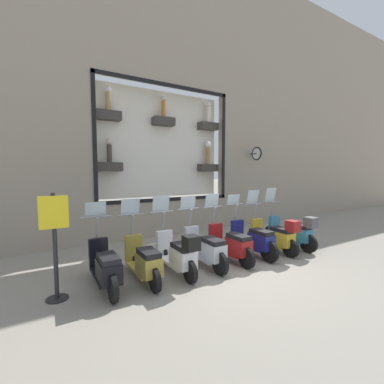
{
  "coord_description": "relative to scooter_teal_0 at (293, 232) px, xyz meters",
  "views": [
    {
      "loc": [
        -4.59,
        3.77,
        2.18
      ],
      "look_at": [
        1.66,
        0.07,
        1.62
      ],
      "focal_mm": 24.0,
      "sensor_mm": 36.0,
      "label": 1
    }
  ],
  "objects": [
    {
      "name": "ground_plane",
      "position": [
        -0.15,
        2.41,
        -0.48
      ],
      "size": [
        120.0,
        120.0,
        0.0
      ],
      "primitive_type": "plane",
      "color": "gray"
    },
    {
      "name": "scooter_navy_2",
      "position": [
        0.06,
        1.49,
        -0.04
      ],
      "size": [
        1.81,
        0.6,
        1.55
      ],
      "color": "black",
      "rests_on": "ground_plane"
    },
    {
      "name": "building_facade",
      "position": [
        3.45,
        2.41,
        4.65
      ],
      "size": [
        1.19,
        36.0,
        10.08
      ],
      "color": "gray",
      "rests_on": "ground_plane"
    },
    {
      "name": "scooter_yellow_1",
      "position": [
        -0.01,
        0.74,
        -0.01
      ],
      "size": [
        1.79,
        0.6,
        1.65
      ],
      "color": "black",
      "rests_on": "ground_plane"
    },
    {
      "name": "scooter_red_3",
      "position": [
        0.06,
        2.23,
        -0.05
      ],
      "size": [
        1.8,
        0.61,
        1.6
      ],
      "color": "black",
      "rests_on": "ground_plane"
    },
    {
      "name": "scooter_white_5",
      "position": [
        -0.01,
        3.72,
        -0.02
      ],
      "size": [
        1.79,
        0.6,
        1.63
      ],
      "color": "black",
      "rests_on": "ground_plane"
    },
    {
      "name": "scooter_silver_4",
      "position": [
        0.06,
        2.97,
        -0.05
      ],
      "size": [
        1.8,
        0.6,
        1.56
      ],
      "color": "black",
      "rests_on": "ground_plane"
    },
    {
      "name": "scooter_olive_6",
      "position": [
        0.05,
        4.46,
        -0.06
      ],
      "size": [
        1.79,
        0.61,
        1.59
      ],
      "color": "black",
      "rests_on": "ground_plane"
    },
    {
      "name": "scooter_black_7",
      "position": [
        0.06,
        5.2,
        -0.05
      ],
      "size": [
        1.8,
        0.61,
        1.56
      ],
      "color": "black",
      "rests_on": "ground_plane"
    },
    {
      "name": "scooter_teal_0",
      "position": [
        0.0,
        0.0,
        0.0
      ],
      "size": [
        1.8,
        0.61,
        1.7
      ],
      "color": "black",
      "rests_on": "ground_plane"
    },
    {
      "name": "shop_sign_post",
      "position": [
        0.09,
        6.01,
        0.52
      ],
      "size": [
        0.36,
        0.45,
        1.84
      ],
      "color": "#232326",
      "rests_on": "ground_plane"
    }
  ]
}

